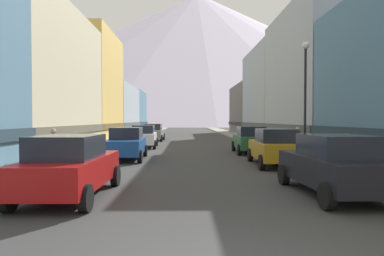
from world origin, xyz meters
TOP-DOWN VIEW (x-y plane):
  - sidewalk_left at (-6.25, 35.00)m, footprint 2.50×100.00m
  - sidewalk_right at (6.25, 35.00)m, footprint 2.50×100.00m
  - storefront_left_1 at (-11.47, 18.06)m, footprint 8.24×13.13m
  - storefront_left_2 at (-11.97, 29.73)m, footprint 9.24×9.90m
  - storefront_left_3 at (-12.31, 41.68)m, footprint 9.92×13.48m
  - storefront_left_4 at (-12.28, 53.58)m, footprint 9.85×10.22m
  - storefront_right_2 at (11.37, 23.72)m, footprint 8.03×13.01m
  - storefront_right_3 at (11.51, 37.01)m, footprint 8.32×13.42m
  - storefront_right_4 at (11.12, 50.96)m, footprint 7.54×13.80m
  - car_left_0 at (-3.80, 5.44)m, footprint 2.12×4.43m
  - car_left_1 at (-3.80, 14.84)m, footprint 2.19×4.46m
  - car_left_2 at (-3.80, 22.99)m, footprint 2.21×4.47m
  - car_left_3 at (-3.80, 31.68)m, footprint 2.10×4.42m
  - car_right_0 at (3.80, 5.55)m, footprint 2.20×4.46m
  - car_right_1 at (3.80, 12.13)m, footprint 2.20×4.46m
  - car_right_2 at (3.80, 18.35)m, footprint 2.17×4.45m
  - trash_bin_right at (6.35, 10.10)m, footprint 0.59×0.59m
  - potted_plant_0 at (7.00, 12.12)m, footprint 0.62×0.62m
  - pedestrian_0 at (6.25, 16.20)m, footprint 0.36×0.36m
  - pedestrian_1 at (-6.25, 10.68)m, footprint 0.36×0.36m
  - streetlamp_right at (5.35, 12.39)m, footprint 0.36×0.36m
  - mountain_backdrop at (8.49, 260.00)m, footprint 338.09×338.09m

SIDE VIEW (x-z plane):
  - sidewalk_left at x=-6.25m, z-range 0.00..0.15m
  - sidewalk_right at x=6.25m, z-range 0.00..0.15m
  - potted_plant_0 at x=7.00m, z-range 0.18..1.05m
  - trash_bin_right at x=6.35m, z-range 0.15..1.13m
  - car_left_0 at x=-3.80m, z-range 0.01..1.79m
  - car_left_1 at x=-3.80m, z-range 0.01..1.79m
  - car_left_2 at x=-3.80m, z-range 0.01..1.79m
  - car_left_3 at x=-3.80m, z-range 0.01..1.79m
  - car_right_0 at x=3.80m, z-range 0.01..1.79m
  - car_right_1 at x=3.80m, z-range 0.01..1.79m
  - car_right_2 at x=3.80m, z-range 0.01..1.79m
  - pedestrian_0 at x=6.25m, z-range 0.09..1.72m
  - pedestrian_1 at x=-6.25m, z-range 0.09..1.77m
  - storefront_left_3 at x=-12.31m, z-range -0.13..6.62m
  - storefront_left_4 at x=-12.28m, z-range -0.13..6.77m
  - storefront_right_4 at x=11.12m, z-range -0.14..7.58m
  - streetlamp_right at x=5.35m, z-range 1.06..6.92m
  - storefront_left_1 at x=-11.47m, z-range -0.16..9.24m
  - storefront_right_3 at x=11.51m, z-range -0.17..10.47m
  - storefront_left_2 at x=-11.97m, z-range -0.17..10.51m
  - storefront_right_2 at x=11.37m, z-range -0.18..11.02m
  - mountain_backdrop at x=8.49m, z-range 0.00..98.17m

